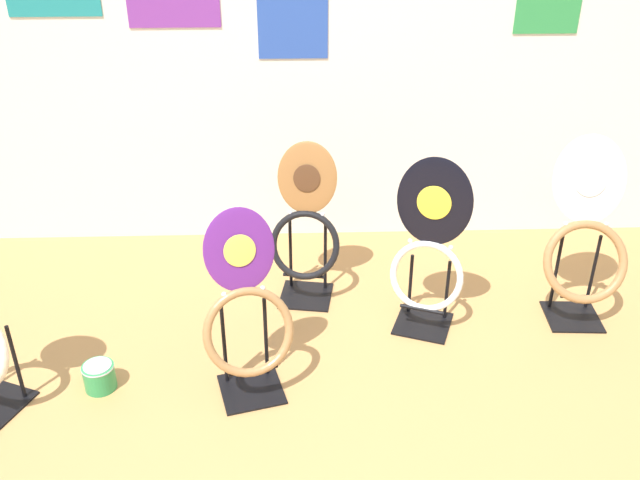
{
  "coord_description": "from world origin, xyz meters",
  "views": [
    {
      "loc": [
        -0.09,
        -1.74,
        2.25
      ],
      "look_at": [
        0.02,
        1.27,
        0.55
      ],
      "focal_mm": 40.0,
      "sensor_mm": 36.0,
      "label": 1
    }
  ],
  "objects_px": {
    "toilet_seat_display_jazz_black": "(429,250)",
    "paint_can": "(99,376)",
    "toilet_seat_display_woodgrain": "(306,226)",
    "toilet_seat_display_purple_note": "(247,318)",
    "toilet_seat_display_white_plain": "(586,239)"
  },
  "relations": [
    {
      "from": "toilet_seat_display_woodgrain",
      "to": "paint_can",
      "type": "bearing_deg",
      "value": -142.56
    },
    {
      "from": "toilet_seat_display_purple_note",
      "to": "paint_can",
      "type": "bearing_deg",
      "value": 177.15
    },
    {
      "from": "toilet_seat_display_woodgrain",
      "to": "toilet_seat_display_jazz_black",
      "type": "xyz_separation_m",
      "value": [
        0.61,
        -0.3,
        0.02
      ]
    },
    {
      "from": "toilet_seat_display_woodgrain",
      "to": "toilet_seat_display_white_plain",
      "type": "xyz_separation_m",
      "value": [
        1.43,
        -0.24,
        0.03
      ]
    },
    {
      "from": "toilet_seat_display_jazz_black",
      "to": "toilet_seat_display_white_plain",
      "type": "height_order",
      "value": "toilet_seat_display_white_plain"
    },
    {
      "from": "toilet_seat_display_woodgrain",
      "to": "paint_can",
      "type": "height_order",
      "value": "toilet_seat_display_woodgrain"
    },
    {
      "from": "toilet_seat_display_woodgrain",
      "to": "toilet_seat_display_white_plain",
      "type": "distance_m",
      "value": 1.45
    },
    {
      "from": "toilet_seat_display_woodgrain",
      "to": "toilet_seat_display_purple_note",
      "type": "bearing_deg",
      "value": -109.34
    },
    {
      "from": "toilet_seat_display_white_plain",
      "to": "toilet_seat_display_woodgrain",
      "type": "bearing_deg",
      "value": 170.4
    },
    {
      "from": "toilet_seat_display_white_plain",
      "to": "toilet_seat_display_jazz_black",
      "type": "bearing_deg",
      "value": -175.68
    },
    {
      "from": "toilet_seat_display_woodgrain",
      "to": "toilet_seat_display_jazz_black",
      "type": "height_order",
      "value": "toilet_seat_display_jazz_black"
    },
    {
      "from": "toilet_seat_display_jazz_black",
      "to": "paint_can",
      "type": "relative_size",
      "value": 6.18
    },
    {
      "from": "toilet_seat_display_white_plain",
      "to": "paint_can",
      "type": "relative_size",
      "value": 6.39
    },
    {
      "from": "toilet_seat_display_jazz_black",
      "to": "paint_can",
      "type": "distance_m",
      "value": 1.7
    },
    {
      "from": "toilet_seat_display_purple_note",
      "to": "toilet_seat_display_jazz_black",
      "type": "relative_size",
      "value": 0.95
    }
  ]
}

